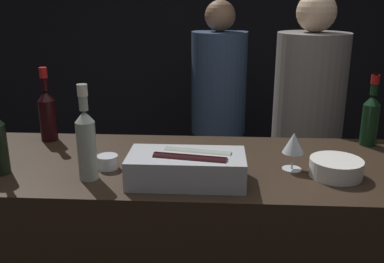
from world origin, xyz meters
TOP-DOWN VIEW (x-y plane):
  - wall_back_chalkboard at (0.00, 2.78)m, footprint 6.40×0.06m
  - ice_bin_with_bottles at (-0.00, 0.16)m, footprint 0.41×0.21m
  - bowl_white at (0.54, 0.24)m, footprint 0.19×0.19m
  - wine_glass at (0.39, 0.30)m, footprint 0.08×0.08m
  - candle_votive at (-0.32, 0.27)m, footprint 0.08×0.08m
  - red_wine_bottle_burgundy at (0.77, 0.61)m, footprint 0.07×0.07m
  - red_wine_bottle_tall at (-0.67, 0.59)m, footprint 0.08×0.08m
  - white_wine_bottle at (-0.36, 0.17)m, footprint 0.07×0.07m
  - person_in_hoodie at (0.61, 1.12)m, footprint 0.39×0.39m
  - person_blond_tee at (0.11, 1.77)m, footprint 0.39×0.39m

SIDE VIEW (x-z plane):
  - person_blond_tee at x=0.11m, z-range 0.09..1.80m
  - person_in_hoodie at x=0.61m, z-range 0.10..1.86m
  - candle_votive at x=-0.32m, z-range 1.10..1.15m
  - bowl_white at x=0.54m, z-range 1.10..1.16m
  - ice_bin_with_bottles at x=0.00m, z-range 1.10..1.21m
  - wine_glass at x=0.39m, z-range 1.13..1.27m
  - red_wine_bottle_burgundy at x=0.77m, z-range 1.07..1.38m
  - red_wine_bottle_tall at x=-0.67m, z-range 1.06..1.40m
  - white_wine_bottle at x=-0.36m, z-range 1.07..1.42m
  - wall_back_chalkboard at x=0.00m, z-range 0.00..2.80m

